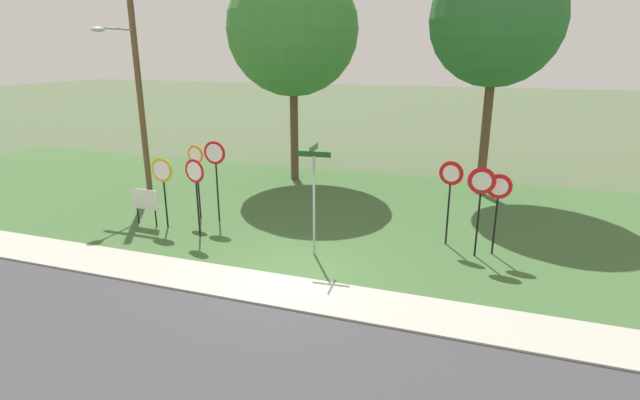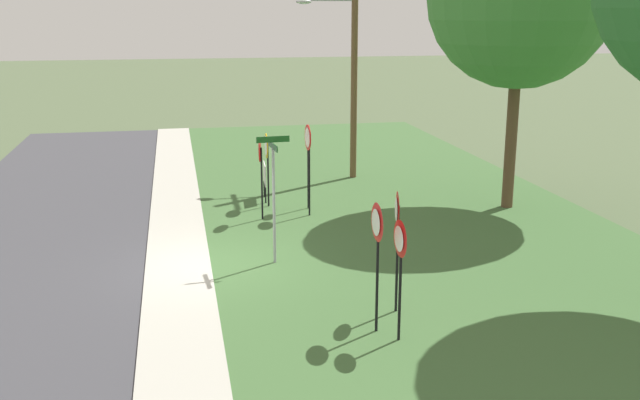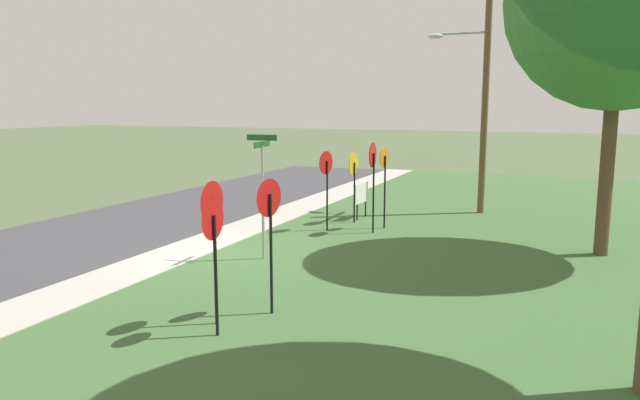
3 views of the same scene
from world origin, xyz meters
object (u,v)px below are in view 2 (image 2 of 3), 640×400
utility_pole (351,47)px  notice_board (265,175)px  yield_sign_near_left (376,236)px  stop_sign_near_right (267,153)px  yield_sign_near_right (399,252)px  stop_sign_near_left (308,149)px  yield_sign_far_left (397,223)px  street_name_post (274,189)px  stop_sign_far_center (260,160)px  stop_sign_far_left (307,151)px

utility_pole → notice_board: bearing=-52.0°
yield_sign_near_left → utility_pole: size_ratio=0.29×
stop_sign_near_right → yield_sign_near_right: 10.40m
stop_sign_near_left → yield_sign_near_left: bearing=-3.8°
yield_sign_near_right → notice_board: size_ratio=1.92×
stop_sign_near_left → notice_board: 2.70m
stop_sign_near_left → yield_sign_far_left: stop_sign_near_left is taller
stop_sign_near_right → street_name_post: size_ratio=0.74×
stop_sign_near_left → notice_board: (-2.14, -1.08, -1.24)m
utility_pole → notice_board: size_ratio=7.21×
stop_sign_far_center → utility_pole: 7.10m
stop_sign_near_right → stop_sign_far_center: bearing=-12.9°
stop_sign_far_left → utility_pole: size_ratio=0.29×
yield_sign_near_right → stop_sign_near_left: bearing=178.0°
stop_sign_far_left → street_name_post: 5.23m
stop_sign_far_left → yield_sign_near_left: size_ratio=1.00×
yield_sign_near_left → stop_sign_near_left: bearing=176.6°
stop_sign_far_left → yield_sign_near_right: (9.83, -0.04, -0.08)m
yield_sign_near_left → notice_board: size_ratio=2.10×
notice_board → stop_sign_far_left: bearing=46.2°
yield_sign_near_right → yield_sign_far_left: bearing=162.7°
yield_sign_near_left → utility_pole: 14.02m
stop_sign_near_left → yield_sign_near_right: bearing=-1.7°
yield_sign_far_left → street_name_post: 4.10m
stop_sign_far_center → yield_sign_near_right: bearing=20.3°
yield_sign_near_right → notice_board: bearing=-176.5°
stop_sign_far_left → yield_sign_near_right: bearing=7.0°
stop_sign_near_left → street_name_post: size_ratio=0.88×
stop_sign_near_right → stop_sign_far_left: size_ratio=0.91×
notice_board → yield_sign_far_left: bearing=12.5°
stop_sign_near_left → stop_sign_near_right: stop_sign_near_left is taller
stop_sign_near_left → notice_board: bearing=-155.3°
stop_sign_near_right → yield_sign_near_left: 9.90m
yield_sign_near_right → utility_pole: 14.45m
stop_sign_near_right → stop_sign_far_left: 1.33m
yield_sign_near_right → street_name_post: size_ratio=0.75×
yield_sign_near_left → yield_sign_far_left: (-0.88, 0.67, -0.03)m
stop_sign_near_right → utility_pole: utility_pole is taller
street_name_post → utility_pole: utility_pole is taller
stop_sign_near_left → yield_sign_near_left: 8.54m
stop_sign_far_left → yield_sign_far_left: bearing=9.4°
street_name_post → notice_board: street_name_post is taller
stop_sign_far_left → notice_board: (-1.31, -1.20, -1.04)m
utility_pole → stop_sign_far_left: bearing=-29.9°
utility_pole → notice_board: 6.04m
stop_sign_far_center → yield_sign_near_left: yield_sign_near_left is taller
stop_sign_near_left → stop_sign_far_left: size_ratio=1.08×
stop_sign_far_left → yield_sign_near_right: stop_sign_far_left is taller
yield_sign_near_left → yield_sign_near_right: 0.60m
stop_sign_far_left → notice_board: stop_sign_far_left is taller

